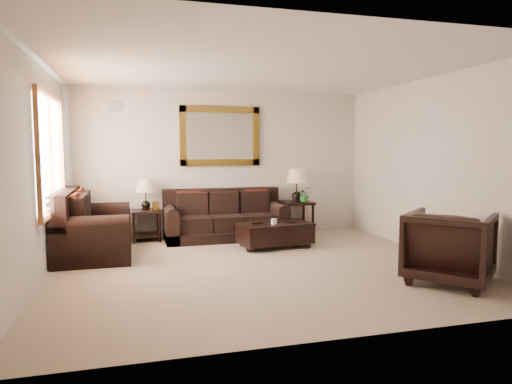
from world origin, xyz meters
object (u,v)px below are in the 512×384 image
object	(u,v)px
sofa	(225,221)
end_table_right	(297,191)
end_table_left	(146,200)
coffee_table	(275,232)
loveseat	(90,231)
armchair	(449,244)

from	to	relation	value
sofa	end_table_right	distance (m)	1.50
end_table_left	end_table_right	world-z (taller)	end_table_right
sofa	end_table_right	size ratio (longest dim) A/B	1.74
end_table_right	coffee_table	xyz separation A→B (m)	(-0.77, -1.07, -0.56)
end_table_right	sofa	bearing A→B (deg)	-175.76
loveseat	end_table_right	xyz separation A→B (m)	(3.65, 0.84, 0.44)
loveseat	end_table_right	bearing A→B (deg)	-77.03
sofa	coffee_table	distance (m)	1.16
loveseat	end_table_left	size ratio (longest dim) A/B	1.62
armchair	end_table_right	bearing A→B (deg)	-29.78
coffee_table	end_table_left	bearing A→B (deg)	142.92
end_table_right	armchair	xyz separation A→B (m)	(0.66, -3.52, -0.33)
end_table_right	armchair	world-z (taller)	end_table_right
sofa	coffee_table	xyz separation A→B (m)	(0.64, -0.96, -0.07)
sofa	coffee_table	world-z (taller)	sofa
loveseat	armchair	size ratio (longest dim) A/B	1.85
sofa	loveseat	world-z (taller)	loveseat
loveseat	end_table_left	distance (m)	1.27
coffee_table	armchair	xyz separation A→B (m)	(1.43, -2.45, 0.23)
coffee_table	armchair	size ratio (longest dim) A/B	1.32
sofa	armchair	world-z (taller)	armchair
loveseat	armchair	world-z (taller)	loveseat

